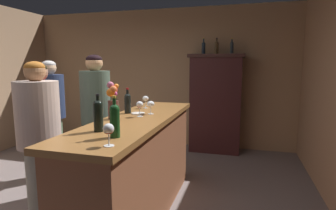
{
  "coord_description": "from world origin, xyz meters",
  "views": [
    {
      "loc": [
        1.68,
        -2.34,
        1.6
      ],
      "look_at": [
        1.0,
        0.11,
        1.22
      ],
      "focal_mm": 29.11,
      "sensor_mm": 36.0,
      "label": 1
    }
  ],
  "objects": [
    {
      "name": "wall_back",
      "position": [
        0.0,
        2.97,
        1.34
      ],
      "size": [
        5.42,
        0.12,
        2.68
      ],
      "primitive_type": "cube",
      "color": "tan",
      "rests_on": "ground"
    },
    {
      "name": "bar_counter",
      "position": [
        0.66,
        0.16,
        0.54
      ],
      "size": [
        0.62,
        2.29,
        1.07
      ],
      "color": "brown",
      "rests_on": "ground"
    },
    {
      "name": "display_cabinet",
      "position": [
        1.19,
        2.65,
        0.93
      ],
      "size": [
        0.98,
        0.47,
        1.79
      ],
      "color": "#38191B",
      "rests_on": "ground"
    },
    {
      "name": "wine_bottle_chardonnay",
      "position": [
        0.79,
        -0.58,
        1.21
      ],
      "size": [
        0.07,
        0.07,
        0.3
      ],
      "color": "#143E1A",
      "rests_on": "bar_counter"
    },
    {
      "name": "wine_bottle_pinot",
      "position": [
        0.58,
        -0.45,
        1.21
      ],
      "size": [
        0.08,
        0.08,
        0.3
      ],
      "color": "black",
      "rests_on": "bar_counter"
    },
    {
      "name": "wine_bottle_merlot",
      "position": [
        0.47,
        0.36,
        1.2
      ],
      "size": [
        0.07,
        0.07,
        0.28
      ],
      "color": "black",
      "rests_on": "bar_counter"
    },
    {
      "name": "wine_glass_front",
      "position": [
        0.53,
        0.75,
        1.19
      ],
      "size": [
        0.07,
        0.07,
        0.15
      ],
      "color": "white",
      "rests_on": "bar_counter"
    },
    {
      "name": "wine_glass_mid",
      "position": [
        0.85,
        -0.79,
        1.18
      ],
      "size": [
        0.07,
        0.07,
        0.15
      ],
      "color": "white",
      "rests_on": "bar_counter"
    },
    {
      "name": "wine_glass_rear",
      "position": [
        0.67,
        0.21,
        1.19
      ],
      "size": [
        0.07,
        0.07,
        0.16
      ],
      "color": "white",
      "rests_on": "bar_counter"
    },
    {
      "name": "wine_glass_spare",
      "position": [
        0.73,
        0.38,
        1.18
      ],
      "size": [
        0.08,
        0.08,
        0.14
      ],
      "color": "white",
      "rests_on": "bar_counter"
    },
    {
      "name": "flower_arrangement",
      "position": [
        0.46,
        0.03,
        1.26
      ],
      "size": [
        0.11,
        0.16,
        0.36
      ],
      "color": "#552F28",
      "rests_on": "bar_counter"
    },
    {
      "name": "cheese_plate",
      "position": [
        0.59,
        0.35,
        1.08
      ],
      "size": [
        0.14,
        0.14,
        0.01
      ],
      "primitive_type": "cylinder",
      "color": "white",
      "rests_on": "bar_counter"
    },
    {
      "name": "display_bottle_left",
      "position": [
        0.95,
        2.65,
        1.91
      ],
      "size": [
        0.07,
        0.07,
        0.29
      ],
      "color": "#1B2633",
      "rests_on": "display_cabinet"
    },
    {
      "name": "display_bottle_midleft",
      "position": [
        1.18,
        2.65,
        1.91
      ],
      "size": [
        0.07,
        0.07,
        0.28
      ],
      "color": "#44321B",
      "rests_on": "display_cabinet"
    },
    {
      "name": "display_bottle_center",
      "position": [
        1.45,
        2.65,
        1.91
      ],
      "size": [
        0.06,
        0.06,
        0.27
      ],
      "color": "#252D34",
      "rests_on": "display_cabinet"
    },
    {
      "name": "patron_in_navy",
      "position": [
        -0.57,
        0.25,
        0.9
      ],
      "size": [
        0.33,
        0.33,
        1.62
      ],
      "rotation": [
        0.0,
        0.0,
        -0.01
      ],
      "color": "maroon",
      "rests_on": "ground"
    },
    {
      "name": "patron_near_entrance",
      "position": [
        -0.92,
        0.85,
        0.91
      ],
      "size": [
        0.38,
        0.38,
        1.66
      ],
      "rotation": [
        0.0,
        0.0,
        -0.27
      ],
      "color": "#516D4C",
      "rests_on": "ground"
    },
    {
      "name": "patron_by_cabinet",
      "position": [
        -0.17,
        -0.25,
        0.88
      ],
      "size": [
        0.4,
        0.4,
        1.63
      ],
      "rotation": [
        0.0,
        0.0,
        0.59
      ],
      "color": "gray",
      "rests_on": "ground"
    },
    {
      "name": "patron_tall",
      "position": [
        -0.08,
        0.63,
        0.95
      ],
      "size": [
        0.37,
        0.37,
        1.72
      ],
      "rotation": [
        0.0,
        0.0,
        -0.54
      ],
      "color": "gray",
      "rests_on": "ground"
    }
  ]
}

